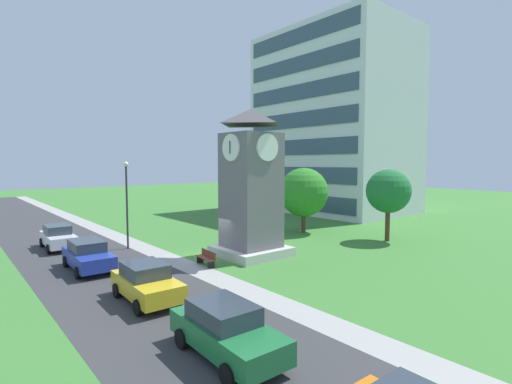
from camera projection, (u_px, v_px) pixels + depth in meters
name	position (u px, v px, depth m)	size (l,w,h in m)	color
ground_plane	(212.00, 257.00, 25.11)	(160.00, 160.00, 0.00)	#3D7A33
street_asphalt	(108.00, 276.00, 20.79)	(120.00, 7.20, 0.01)	#38383A
kerb_strip	(180.00, 263.00, 23.60)	(120.00, 1.60, 0.01)	#9E9E99
office_building	(334.00, 124.00, 48.64)	(17.95, 13.13, 22.40)	silver
clock_tower	(251.00, 191.00, 25.14)	(4.23, 4.23, 9.69)	slate
park_bench	(206.00, 258.00, 22.98)	(1.84, 0.65, 0.88)	brown
street_lamp	(127.00, 195.00, 27.15)	(0.36, 0.36, 6.27)	#333338
tree_by_building	(304.00, 192.00, 33.60)	(4.32, 4.32, 5.75)	#513823
tree_near_tower	(388.00, 191.00, 29.87)	(3.45, 3.45, 5.69)	#513823
parked_car_white	(58.00, 237.00, 27.41)	(4.53, 2.05, 1.69)	silver
parked_car_blue	(88.00, 255.00, 21.99)	(4.78, 2.17, 1.69)	#23389E
parked_car_yellow	(146.00, 282.00, 17.01)	(4.32, 2.15, 1.69)	gold
parked_car_green	(226.00, 330.00, 12.16)	(4.56, 2.12, 1.69)	#1E6B38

